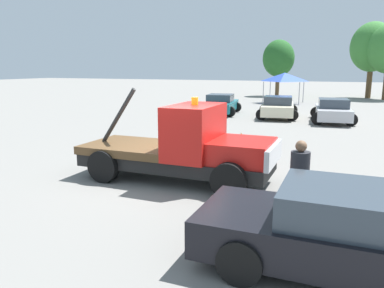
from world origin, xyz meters
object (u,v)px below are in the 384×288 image
Objects in this scene: tree_center at (279,58)px; tow_truck at (186,149)px; foreground_car at (372,237)px; parked_car_silver at (333,111)px; traffic_cone at (241,140)px; canopy_tent_blue at (285,77)px; parked_car_cream at (278,107)px; person_near_truck at (299,176)px; parked_car_teal at (221,104)px; tree_left at (372,47)px.

tow_truck is at bearing -84.12° from tree_center.
tow_truck is 5.59m from foreground_car.
parked_car_silver is 9.16m from traffic_cone.
canopy_tent_blue is at bearing -76.10° from tree_center.
parked_car_cream is at bearing -79.72° from tree_center.
tree_center is (-3.28, 18.08, 3.38)m from parked_car_cream.
person_near_truck is at bearing 126.19° from foreground_car.
parked_car_teal and parked_car_cream have the same top height.
tree_left is (2.54, 35.02, 4.08)m from person_near_truck.
person_near_truck is 26.43m from canopy_tent_blue.
tow_truck is at bearing -37.86° from person_near_truck.
canopy_tent_blue is (-5.75, 27.67, 1.60)m from foreground_car.
tow_truck reaches higher than parked_car_silver.
parked_car_teal is at bearing -105.20° from canopy_tent_blue.
parked_car_silver is at bearing -110.19° from parked_car_cream.
tree_center is (-3.35, 32.49, 3.12)m from tow_truck.
parked_car_teal is 1.46× the size of canopy_tent_blue.
tow_truck reaches higher than parked_car_cream.
canopy_tent_blue is at bearing 92.61° from tow_truck.
tree_center is at bearing 12.92° from parked_car_silver.
parked_car_silver is 20.13m from tree_center.
person_near_truck is at bearing -80.18° from canopy_tent_blue.
tree_center is at bearing 1.85° from parked_car_cream.
foreground_car is 0.70× the size of tree_left.
tree_left is at bearing 87.30° from foreground_car.
parked_car_cream is at bearing 89.78° from tow_truck.
canopy_tent_blue is 8.65m from tree_center.
traffic_cone is at bearing 87.87° from tow_truck.
canopy_tent_blue is 5.52× the size of traffic_cone.
person_near_truck reaches higher than traffic_cone.
foreground_car is 1.16× the size of parked_car_cream.
canopy_tent_blue reaches higher than person_near_truck.
canopy_tent_blue is 19.33m from traffic_cone.
tow_truck is at bearing 171.83° from parked_car_cream.
tree_left reaches higher than tree_center.
parked_car_silver is (7.08, -0.98, 0.00)m from parked_car_teal.
tow_truck is at bearing -91.65° from traffic_cone.
person_near_truck is at bearing 173.86° from parked_car_silver.
traffic_cone is at bearing -165.11° from parked_car_teal.
tow_truck is 32.81m from tree_center.
tree_left reaches higher than person_near_truck.
tree_center reaches higher than parked_car_teal.
tree_center reaches higher than tow_truck.
canopy_tent_blue reaches higher than traffic_cone.
parked_car_cream is (-0.07, 14.42, -0.26)m from tow_truck.
tow_truck is 1.02× the size of foreground_car.
canopy_tent_blue is at bearing -89.51° from person_near_truck.
parked_car_cream is 1.50× the size of canopy_tent_blue.
parked_car_silver is at bearing -99.25° from person_near_truck.
parked_car_cream is 3.30m from parked_car_silver.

